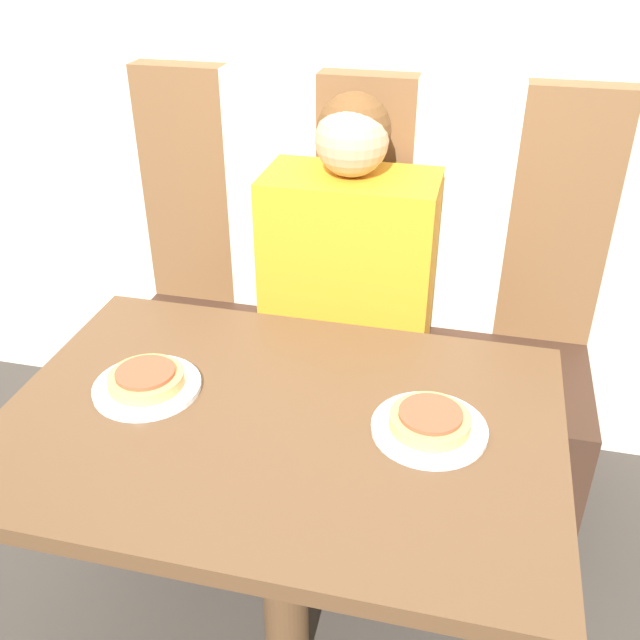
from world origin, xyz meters
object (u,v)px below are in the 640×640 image
Objects in this scene: person at (350,246)px; pizza_left at (146,378)px; plate_left at (147,387)px; plate_right at (429,429)px; pizza_right at (430,420)px.

pizza_left is at bearing -113.40° from person.
plate_left is at bearing 90.00° from pizza_left.
pizza_right is (0.00, -0.00, 0.02)m from plate_right.
pizza_left is (0.00, -0.00, 0.02)m from plate_left.
plate_right is at bearing 0.00° from pizza_left.
pizza_right is at bearing -0.00° from plate_left.
person is 3.35× the size of plate_left.
plate_right is 1.43× the size of pizza_right.
person is 0.69m from plate_left.
plate_right is at bearing 90.00° from pizza_right.
plate_left is 0.55m from plate_right.
pizza_right is (0.55, -0.00, 0.02)m from plate_left.
plate_left is 1.00× the size of plate_right.
pizza_left is (-0.27, -0.63, -0.02)m from person.
pizza_right reaches higher than plate_right.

